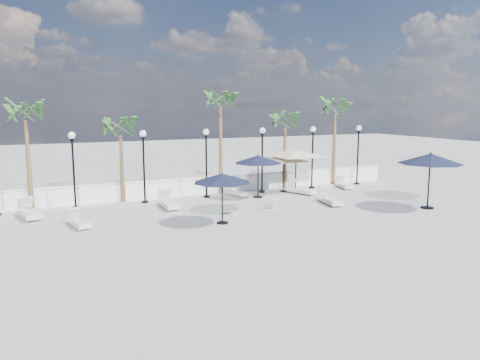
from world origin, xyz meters
name	(u,v)px	position (x,y,z in m)	size (l,w,h in m)	color
ground	(260,223)	(0.00, 0.00, 0.00)	(100.00, 100.00, 0.00)	gray
balustrade	(201,186)	(0.00, 7.50, 0.47)	(26.00, 0.30, 1.01)	white
lamppost_1	(73,159)	(-7.00, 6.50, 2.49)	(0.36, 0.36, 3.84)	black
lamppost_2	(144,156)	(-3.50, 6.50, 2.49)	(0.36, 0.36, 3.84)	black
lamppost_3	(206,153)	(0.00, 6.50, 2.49)	(0.36, 0.36, 3.84)	black
lamppost_4	(262,151)	(3.50, 6.50, 2.49)	(0.36, 0.36, 3.84)	black
lamppost_5	(313,148)	(7.00, 6.50, 2.49)	(0.36, 0.36, 3.84)	black
lamppost_6	(358,146)	(10.50, 6.50, 2.49)	(0.36, 0.36, 3.84)	black
palm_0	(25,117)	(-9.00, 7.30, 4.53)	(2.60, 2.60, 5.50)	brown
palm_1	(120,131)	(-4.50, 7.30, 3.75)	(2.60, 2.60, 4.70)	brown
palm_2	(220,105)	(1.20, 7.30, 5.12)	(2.60, 2.60, 6.10)	brown
palm_3	(285,125)	(5.50, 7.30, 3.95)	(2.60, 2.60, 4.90)	brown
palm_4	(335,111)	(9.20, 7.30, 4.73)	(2.60, 2.60, 5.70)	brown
lounger_0	(29,212)	(-9.13, 5.32, 0.27)	(1.07, 2.21, 0.80)	silver
lounger_1	(79,222)	(-7.24, 2.73, 0.22)	(0.91, 1.83, 0.66)	silver
lounger_2	(169,203)	(-2.72, 4.72, 0.26)	(0.68, 2.06, 0.77)	silver
lounger_3	(236,192)	(1.69, 6.22, 0.20)	(0.91, 1.70, 0.61)	silver
lounger_4	(301,190)	(5.35, 5.11, 0.23)	(1.21, 1.94, 0.69)	silver
lounger_5	(330,199)	(5.19, 2.05, 0.25)	(0.97, 2.07, 0.74)	silver
lounger_6	(344,185)	(8.85, 5.67, 0.22)	(1.00, 1.86, 0.66)	silver
side_table_0	(26,209)	(-9.24, 6.20, 0.27)	(0.46, 0.46, 0.45)	silver
side_table_1	(234,208)	(-0.28, 2.14, 0.28)	(0.47, 0.47, 0.46)	silver
side_table_2	(274,202)	(2.05, 2.35, 0.31)	(0.53, 0.53, 0.51)	silver
parasol_navy_left	(222,178)	(-1.47, 0.70, 2.00)	(2.57, 2.57, 2.27)	black
parasol_navy_mid	(258,160)	(2.61, 5.27, 2.14)	(2.71, 2.71, 2.43)	black
parasol_navy_right	(430,159)	(9.05, -0.83, 2.49)	(3.17, 3.17, 2.84)	black
parasol_cream_sq_a	(284,156)	(4.82, 6.20, 2.17)	(4.78, 4.78, 2.35)	black
parasol_cream_sq_b	(296,150)	(5.48, 5.96, 2.51)	(5.41, 5.41, 2.71)	black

